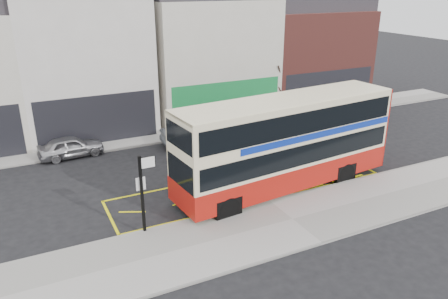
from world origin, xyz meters
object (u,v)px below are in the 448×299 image
double_decker_bus (287,142)px  car_grey (197,133)px  car_silver (71,147)px  bus_stop_post (143,187)px  street_tree_right (274,71)px  car_white (296,113)px

double_decker_bus → car_grey: bearing=95.9°
car_silver → bus_stop_post: bearing=-175.7°
street_tree_right → bus_stop_post: bearing=-138.5°
double_decker_bus → street_tree_right: 12.64m
double_decker_bus → car_grey: (-1.55, 7.60, -1.67)m
car_silver → street_tree_right: bearing=-86.7°
car_silver → car_grey: car_grey is taller
car_silver → car_white: 15.95m
car_grey → car_silver: bearing=83.5°
car_white → car_silver: bearing=73.4°
car_silver → car_grey: bearing=-104.4°
bus_stop_post → car_silver: 10.31m
double_decker_bus → bus_stop_post: double_decker_bus is taller
car_grey → car_white: bearing=-77.5°
double_decker_bus → car_silver: double_decker_bus is taller
car_grey → double_decker_bus: bearing=-164.9°
car_grey → street_tree_right: bearing=-62.8°
car_white → street_tree_right: (-0.73, 2.04, 2.86)m
double_decker_bus → car_silver: (-9.05, 8.94, -1.78)m
car_grey → car_white: car_grey is taller
car_silver → double_decker_bus: bearing=-138.9°
double_decker_bus → street_tree_right: size_ratio=2.30×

